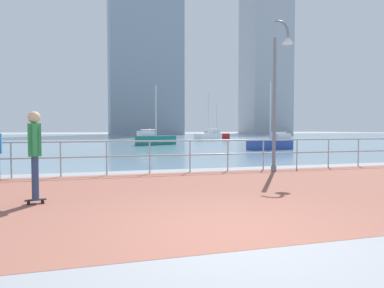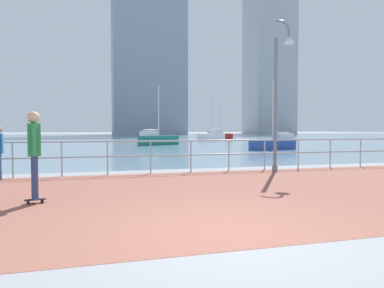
{
  "view_description": "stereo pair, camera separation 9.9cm",
  "coord_description": "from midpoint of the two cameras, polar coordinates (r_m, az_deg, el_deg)",
  "views": [
    {
      "loc": [
        -1.82,
        -4.59,
        1.5
      ],
      "look_at": [
        0.68,
        4.19,
        1.1
      ],
      "focal_mm": 32.65,
      "sensor_mm": 36.0,
      "label": 1
    },
    {
      "loc": [
        -1.72,
        -4.61,
        1.5
      ],
      "look_at": [
        0.68,
        4.19,
        1.1
      ],
      "focal_mm": 32.65,
      "sensor_mm": 36.0,
      "label": 2
    }
  ],
  "objects": [
    {
      "name": "ground",
      "position": [
        44.66,
        -13.59,
        0.51
      ],
      "size": [
        220.0,
        220.0,
        0.0
      ],
      "primitive_type": "plane",
      "color": "gray"
    },
    {
      "name": "sailboat_yellow",
      "position": [
        44.1,
        2.73,
        1.29
      ],
      "size": [
        4.19,
        3.44,
        5.89
      ],
      "color": "white",
      "rests_on": "ground"
    },
    {
      "name": "harbor_water",
      "position": [
        56.63,
        -14.08,
        0.92
      ],
      "size": [
        180.0,
        88.0,
        0.0
      ],
      "primitive_type": "cube",
      "color": "#6B899E",
      "rests_on": "ground"
    },
    {
      "name": "waterfront_railing",
      "position": [
        11.74,
        -7.18,
        -1.08
      ],
      "size": [
        25.25,
        0.06,
        1.12
      ],
      "color": "#9EADB7",
      "rests_on": "ground"
    },
    {
      "name": "sailboat_navy",
      "position": [
        25.7,
        12.74,
        0.14
      ],
      "size": [
        3.63,
        1.83,
        4.88
      ],
      "color": "#284799",
      "rests_on": "ground"
    },
    {
      "name": "skateboarder",
      "position": [
        7.6,
        -24.67,
        -0.6
      ],
      "size": [
        0.41,
        0.56,
        1.85
      ],
      "color": "black",
      "rests_on": "ground"
    },
    {
      "name": "brick_paving",
      "position": [
        8.08,
        -2.98,
        -8.17
      ],
      "size": [
        28.0,
        7.68,
        0.01
      ],
      "primitive_type": "cube",
      "color": "#935647",
      "rests_on": "ground"
    },
    {
      "name": "tower_beige",
      "position": [
        91.6,
        -7.86,
        14.8
      ],
      "size": [
        17.49,
        13.7,
        43.74
      ],
      "color": "#8493A3",
      "rests_on": "ground"
    },
    {
      "name": "sailboat_gray",
      "position": [
        51.79,
        3.83,
        1.4
      ],
      "size": [
        3.83,
        1.54,
        5.24
      ],
      "color": "#B21E1E",
      "rests_on": "ground"
    },
    {
      "name": "tower_glass",
      "position": [
        117.2,
        11.88,
        13.28
      ],
      "size": [
        13.31,
        12.35,
        48.67
      ],
      "color": "#A3A8B2",
      "rests_on": "ground"
    },
    {
      "name": "lamppost",
      "position": [
        12.52,
        13.68,
        8.87
      ],
      "size": [
        0.47,
        0.78,
        5.25
      ],
      "color": "slate",
      "rests_on": "ground"
    },
    {
      "name": "sailboat_ivory",
      "position": [
        32.27,
        -6.18,
        0.76
      ],
      "size": [
        4.02,
        2.93,
        5.49
      ],
      "color": "#197266",
      "rests_on": "ground"
    }
  ]
}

